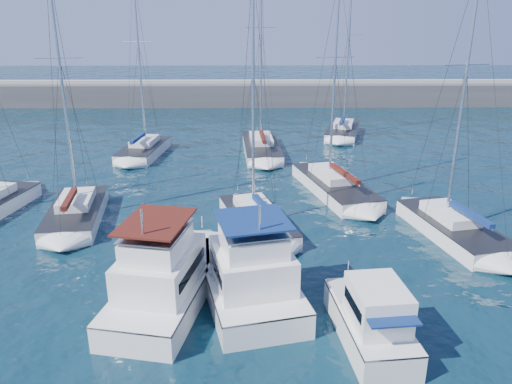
{
  "coord_description": "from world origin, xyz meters",
  "views": [
    {
      "loc": [
        0.94,
        -20.24,
        12.3
      ],
      "look_at": [
        1.26,
        5.77,
        3.0
      ],
      "focal_mm": 35.0,
      "sensor_mm": 36.0,
      "label": 1
    }
  ],
  "objects_px": {
    "sailboat_mid_e": "(453,228)",
    "sailboat_back_c": "(343,131)",
    "sailboat_mid_c": "(257,220)",
    "sailboat_back_a": "(144,150)",
    "sailboat_mid_d": "(334,186)",
    "sailboat_mid_b": "(76,213)",
    "motor_yacht_port_inner": "(167,278)",
    "motor_yacht_stbd_outer": "(371,322)",
    "sailboat_back_b": "(261,147)",
    "motor_yacht_stbd_inner": "(249,277)"
  },
  "relations": [
    {
      "from": "sailboat_mid_e",
      "to": "sailboat_back_c",
      "type": "height_order",
      "value": "sailboat_back_c"
    },
    {
      "from": "sailboat_mid_c",
      "to": "sailboat_back_c",
      "type": "bearing_deg",
      "value": 52.59
    },
    {
      "from": "sailboat_mid_c",
      "to": "sailboat_back_a",
      "type": "relative_size",
      "value": 0.92
    },
    {
      "from": "sailboat_back_a",
      "to": "sailboat_mid_d",
      "type": "bearing_deg",
      "value": -26.4
    },
    {
      "from": "sailboat_mid_b",
      "to": "motor_yacht_port_inner",
      "type": "bearing_deg",
      "value": -60.64
    },
    {
      "from": "sailboat_back_c",
      "to": "sailboat_mid_d",
      "type": "bearing_deg",
      "value": -86.8
    },
    {
      "from": "motor_yacht_port_inner",
      "to": "sailboat_mid_b",
      "type": "relative_size",
      "value": 0.61
    },
    {
      "from": "motor_yacht_port_inner",
      "to": "sailboat_mid_c",
      "type": "relative_size",
      "value": 0.66
    },
    {
      "from": "motor_yacht_stbd_outer",
      "to": "sailboat_mid_c",
      "type": "relative_size",
      "value": 0.39
    },
    {
      "from": "sailboat_mid_c",
      "to": "sailboat_mid_d",
      "type": "bearing_deg",
      "value": 32.46
    },
    {
      "from": "motor_yacht_port_inner",
      "to": "sailboat_mid_d",
      "type": "bearing_deg",
      "value": 66.94
    },
    {
      "from": "sailboat_mid_d",
      "to": "sailboat_back_b",
      "type": "height_order",
      "value": "sailboat_back_b"
    },
    {
      "from": "motor_yacht_stbd_outer",
      "to": "sailboat_back_c",
      "type": "xyz_separation_m",
      "value": [
        5.16,
        35.42,
        -0.39
      ]
    },
    {
      "from": "sailboat_back_b",
      "to": "sailboat_back_c",
      "type": "relative_size",
      "value": 1.08
    },
    {
      "from": "sailboat_mid_b",
      "to": "sailboat_back_c",
      "type": "bearing_deg",
      "value": 39.39
    },
    {
      "from": "sailboat_mid_d",
      "to": "sailboat_mid_e",
      "type": "height_order",
      "value": "sailboat_mid_e"
    },
    {
      "from": "sailboat_mid_e",
      "to": "motor_yacht_stbd_outer",
      "type": "bearing_deg",
      "value": -137.55
    },
    {
      "from": "motor_yacht_stbd_inner",
      "to": "sailboat_back_b",
      "type": "distance_m",
      "value": 25.48
    },
    {
      "from": "sailboat_mid_c",
      "to": "sailboat_mid_b",
      "type": "bearing_deg",
      "value": 157.27
    },
    {
      "from": "sailboat_mid_b",
      "to": "sailboat_mid_c",
      "type": "relative_size",
      "value": 1.07
    },
    {
      "from": "motor_yacht_stbd_outer",
      "to": "sailboat_back_c",
      "type": "height_order",
      "value": "sailboat_back_c"
    },
    {
      "from": "motor_yacht_stbd_outer",
      "to": "sailboat_back_c",
      "type": "bearing_deg",
      "value": 75.8
    },
    {
      "from": "motor_yacht_port_inner",
      "to": "sailboat_back_a",
      "type": "distance_m",
      "value": 25.53
    },
    {
      "from": "motor_yacht_port_inner",
      "to": "sailboat_mid_d",
      "type": "height_order",
      "value": "sailboat_mid_d"
    },
    {
      "from": "sailboat_mid_b",
      "to": "sailboat_back_a",
      "type": "height_order",
      "value": "sailboat_back_a"
    },
    {
      "from": "motor_yacht_stbd_outer",
      "to": "sailboat_back_c",
      "type": "distance_m",
      "value": 35.8
    },
    {
      "from": "motor_yacht_stbd_outer",
      "to": "sailboat_mid_e",
      "type": "bearing_deg",
      "value": 48.51
    },
    {
      "from": "motor_yacht_port_inner",
      "to": "sailboat_back_b",
      "type": "distance_m",
      "value": 25.96
    },
    {
      "from": "motor_yacht_stbd_inner",
      "to": "sailboat_mid_e",
      "type": "distance_m",
      "value": 13.66
    },
    {
      "from": "motor_yacht_stbd_inner",
      "to": "sailboat_back_a",
      "type": "bearing_deg",
      "value": 98.27
    },
    {
      "from": "sailboat_mid_e",
      "to": "sailboat_back_a",
      "type": "distance_m",
      "value": 28.18
    },
    {
      "from": "motor_yacht_port_inner",
      "to": "motor_yacht_stbd_inner",
      "type": "height_order",
      "value": "same"
    },
    {
      "from": "sailboat_mid_d",
      "to": "sailboat_back_a",
      "type": "xyz_separation_m",
      "value": [
        -15.91,
        10.32,
        0.03
      ]
    },
    {
      "from": "sailboat_mid_b",
      "to": "sailboat_mid_e",
      "type": "distance_m",
      "value": 22.93
    },
    {
      "from": "motor_yacht_port_inner",
      "to": "sailboat_back_b",
      "type": "xyz_separation_m",
      "value": [
        4.81,
        25.5,
        -0.59
      ]
    },
    {
      "from": "sailboat_mid_d",
      "to": "sailboat_back_b",
      "type": "xyz_separation_m",
      "value": [
        -5.05,
        11.03,
        0.03
      ]
    },
    {
      "from": "sailboat_mid_c",
      "to": "sailboat_mid_d",
      "type": "distance_m",
      "value": 8.64
    },
    {
      "from": "sailboat_mid_c",
      "to": "sailboat_back_b",
      "type": "relative_size",
      "value": 0.82
    },
    {
      "from": "sailboat_mid_d",
      "to": "motor_yacht_stbd_outer",
      "type": "bearing_deg",
      "value": -109.08
    },
    {
      "from": "motor_yacht_port_inner",
      "to": "sailboat_mid_c",
      "type": "bearing_deg",
      "value": 73.94
    },
    {
      "from": "motor_yacht_port_inner",
      "to": "sailboat_back_b",
      "type": "height_order",
      "value": "sailboat_back_b"
    },
    {
      "from": "sailboat_mid_c",
      "to": "sailboat_mid_e",
      "type": "distance_m",
      "value": 11.52
    },
    {
      "from": "motor_yacht_stbd_inner",
      "to": "sailboat_mid_e",
      "type": "xyz_separation_m",
      "value": [
        11.91,
        6.67,
        -0.6
      ]
    },
    {
      "from": "sailboat_back_a",
      "to": "sailboat_back_b",
      "type": "bearing_deg",
      "value": 10.32
    },
    {
      "from": "motor_yacht_stbd_outer",
      "to": "motor_yacht_stbd_inner",
      "type": "bearing_deg",
      "value": 139.88
    },
    {
      "from": "motor_yacht_stbd_outer",
      "to": "sailboat_mid_e",
      "type": "height_order",
      "value": "sailboat_mid_e"
    },
    {
      "from": "motor_yacht_stbd_inner",
      "to": "motor_yacht_stbd_outer",
      "type": "height_order",
      "value": "motor_yacht_stbd_inner"
    },
    {
      "from": "sailboat_back_a",
      "to": "sailboat_back_b",
      "type": "height_order",
      "value": "sailboat_back_b"
    },
    {
      "from": "motor_yacht_port_inner",
      "to": "sailboat_back_b",
      "type": "bearing_deg",
      "value": 90.52
    },
    {
      "from": "sailboat_back_a",
      "to": "sailboat_back_b",
      "type": "relative_size",
      "value": 0.89
    }
  ]
}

